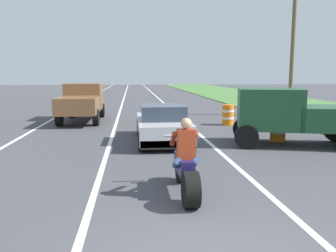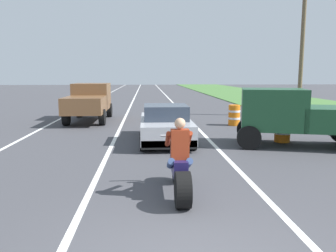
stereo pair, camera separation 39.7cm
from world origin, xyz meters
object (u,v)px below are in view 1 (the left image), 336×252
Objects in this scene: motorcycle_with_rider at (186,168)px; pickup_truck_left_lane_brown at (82,101)px; pickup_truck_right_shoulder_dark_green at (296,114)px; construction_barrel_nearest at (278,128)px; construction_barrel_mid at (228,115)px; sports_car_silver at (162,125)px.

motorcycle_with_rider is 0.46× the size of pickup_truck_left_lane_brown.
pickup_truck_right_shoulder_dark_green is (4.64, 4.68, 0.51)m from motorcycle_with_rider.
pickup_truck_right_shoulder_dark_green reaches higher than construction_barrel_nearest.
construction_barrel_nearest is 1.00× the size of construction_barrel_mid.
sports_car_silver is at bearing -133.06° from construction_barrel_mid.
pickup_truck_right_shoulder_dark_green is (8.31, -7.07, 0.00)m from pickup_truck_left_lane_brown.
pickup_truck_left_lane_brown is 4.80× the size of construction_barrel_mid.
pickup_truck_left_lane_brown is at bearing 139.64° from pickup_truck_right_shoulder_dark_green.
construction_barrel_nearest is at bearing -80.44° from construction_barrel_mid.
sports_car_silver is at bearing 165.89° from pickup_truck_right_shoulder_dark_green.
pickup_truck_right_shoulder_dark_green reaches higher than motorcycle_with_rider.
construction_barrel_mid is (7.31, -2.08, -0.60)m from pickup_truck_left_lane_brown.
construction_barrel_nearest is 4.27m from construction_barrel_mid.
sports_car_silver reaches higher than construction_barrel_mid.
pickup_truck_left_lane_brown reaches higher than construction_barrel_nearest.
construction_barrel_nearest is (4.30, -0.38, -0.13)m from sports_car_silver.
construction_barrel_mid is (3.59, 3.84, -0.13)m from sports_car_silver.
pickup_truck_right_shoulder_dark_green is 5.14× the size of construction_barrel_nearest.
construction_barrel_nearest is at bearing 51.44° from motorcycle_with_rider.
sports_car_silver is 0.84× the size of pickup_truck_right_shoulder_dark_green.
sports_car_silver is 4.30× the size of construction_barrel_mid.
pickup_truck_left_lane_brown reaches higher than motorcycle_with_rider.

